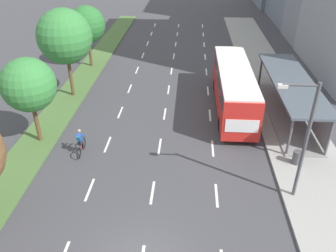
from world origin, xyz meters
name	(u,v)px	position (x,y,z in m)	size (l,w,h in m)	color
median_strip	(83,79)	(-8.30, 20.00, 0.06)	(2.60, 52.00, 0.12)	#4C7038
sidewalk_right	(270,84)	(9.25, 20.00, 0.07)	(4.50, 52.00, 0.15)	#9E9E99
lane_divider_left	(130,89)	(-3.50, 18.20, 0.00)	(0.14, 47.41, 0.01)	white
lane_divider_center	(169,90)	(0.00, 18.20, 0.00)	(0.14, 47.41, 0.01)	white
lane_divider_right	(208,91)	(3.50, 18.20, 0.00)	(0.14, 47.41, 0.01)	white
bus_shelter	(293,94)	(9.53, 13.85, 1.87)	(2.90, 11.67, 2.86)	gray
bus	(234,85)	(5.25, 14.90, 2.07)	(2.54, 11.29, 3.37)	red
cyclist	(80,143)	(-4.93, 7.99, 0.79)	(0.46, 1.82, 1.71)	black
median_tree_second	(28,85)	(-8.11, 9.20, 4.13)	(3.42, 3.42, 5.73)	brown
median_tree_third	(65,37)	(-8.05, 16.35, 5.13)	(4.33, 4.33, 7.18)	brown
median_tree_fourth	(87,25)	(-8.35, 23.50, 4.29)	(3.57, 3.57, 5.97)	brown
streetlight	(304,135)	(7.42, 4.74, 3.89)	(1.91, 0.24, 6.50)	#4C4C51
trash_bin	(297,157)	(8.45, 7.60, 0.57)	(0.52, 0.52, 0.85)	#4C4C51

